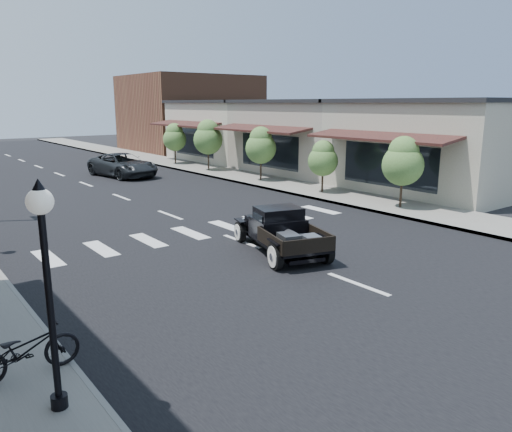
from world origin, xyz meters
TOP-DOWN VIEW (x-y plane):
  - ground at (0.00, 0.00)m, footprint 120.00×120.00m
  - road at (0.00, 15.00)m, footprint 14.00×80.00m
  - road_markings at (0.00, 10.00)m, footprint 12.00×60.00m
  - sidewalk_right at (8.50, 15.00)m, footprint 3.00×80.00m
  - storefront_near at (15.00, 4.00)m, footprint 10.00×9.00m
  - storefront_mid at (15.00, 13.00)m, footprint 10.00×9.00m
  - storefront_far at (15.00, 22.00)m, footprint 10.00×9.00m
  - far_building_right at (15.50, 32.00)m, footprint 11.00×10.00m
  - lamp_post_a at (-7.60, -4.00)m, footprint 0.36×0.36m
  - small_tree_a at (8.30, 1.94)m, footprint 1.73×1.73m
  - small_tree_b at (8.30, 6.64)m, footprint 1.48×1.48m
  - small_tree_c at (8.30, 11.63)m, footprint 1.76×1.76m
  - small_tree_d at (8.30, 17.28)m, footprint 1.91×1.91m
  - small_tree_e at (8.30, 21.85)m, footprint 1.68×1.68m
  - hotrod_pickup at (0.24, 0.30)m, footprint 2.99×4.47m
  - second_car at (2.89, 18.61)m, footprint 3.13×5.46m
  - motorcycle at (-7.75, -2.78)m, footprint 1.72×0.61m

SIDE VIEW (x-z plane):
  - ground at x=0.00m, z-range 0.00..0.00m
  - road_markings at x=0.00m, z-range -0.03..0.03m
  - road at x=0.00m, z-range 0.00..0.02m
  - sidewalk_right at x=8.50m, z-range 0.00..0.15m
  - motorcycle at x=-7.75m, z-range 0.15..1.05m
  - hotrod_pickup at x=0.24m, z-range 0.00..1.42m
  - second_car at x=2.89m, z-range 0.00..1.44m
  - small_tree_b at x=8.30m, z-range 0.15..2.62m
  - small_tree_e at x=8.30m, z-range 0.15..2.96m
  - small_tree_a at x=8.30m, z-range 0.15..3.04m
  - small_tree_c at x=8.30m, z-range 0.15..3.08m
  - small_tree_d at x=8.30m, z-range 0.15..3.33m
  - lamp_post_a at x=-7.60m, z-range 0.15..3.51m
  - storefront_near at x=15.00m, z-range 0.00..4.50m
  - storefront_mid at x=15.00m, z-range 0.00..4.50m
  - storefront_far at x=15.00m, z-range 0.00..4.50m
  - far_building_right at x=15.50m, z-range 0.00..7.00m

